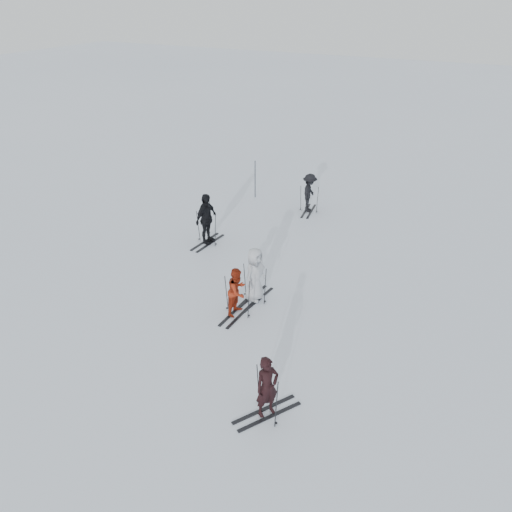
# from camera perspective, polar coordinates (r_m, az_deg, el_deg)

# --- Properties ---
(ground) EXTENTS (120.00, 120.00, 0.00)m
(ground) POSITION_cam_1_polar(r_m,az_deg,el_deg) (16.15, -1.61, -4.64)
(ground) COLOR silver
(ground) RESTS_ON ground
(skier_near_dark) EXTENTS (0.64, 0.70, 1.60)m
(skier_near_dark) POSITION_cam_1_polar(r_m,az_deg,el_deg) (11.72, 1.28, -14.83)
(skier_near_dark) COLOR black
(skier_near_dark) RESTS_ON ground
(skier_red) EXTENTS (0.61, 0.77, 1.54)m
(skier_red) POSITION_cam_1_polar(r_m,az_deg,el_deg) (14.96, -2.14, -4.14)
(skier_red) COLOR maroon
(skier_red) RESTS_ON ground
(skier_grey) EXTENTS (0.66, 0.93, 1.78)m
(skier_grey) POSITION_cam_1_polar(r_m,az_deg,el_deg) (15.55, -0.13, -2.20)
(skier_grey) COLOR #ACB0B6
(skier_grey) RESTS_ON ground
(skier_uphill_left) EXTENTS (0.58, 1.20, 1.99)m
(skier_uphill_left) POSITION_cam_1_polar(r_m,az_deg,el_deg) (19.08, -5.71, 4.18)
(skier_uphill_left) COLOR black
(skier_uphill_left) RESTS_ON ground
(skier_uphill_far) EXTENTS (0.79, 1.18, 1.70)m
(skier_uphill_far) POSITION_cam_1_polar(r_m,az_deg,el_deg) (21.97, 6.12, 7.13)
(skier_uphill_far) COLOR black
(skier_uphill_far) RESTS_ON ground
(skis_near_dark) EXTENTS (1.99, 1.73, 1.29)m
(skis_near_dark) POSITION_cam_1_polar(r_m,az_deg,el_deg) (11.83, 1.27, -15.38)
(skis_near_dark) COLOR black
(skis_near_dark) RESTS_ON ground
(skis_red) EXTENTS (1.79, 1.00, 1.28)m
(skis_red) POSITION_cam_1_polar(r_m,az_deg,el_deg) (15.03, -2.13, -4.54)
(skis_red) COLOR black
(skis_red) RESTS_ON ground
(skis_grey) EXTENTS (1.81, 1.10, 1.25)m
(skis_grey) POSITION_cam_1_polar(r_m,az_deg,el_deg) (15.68, -0.13, -3.02)
(skis_grey) COLOR black
(skis_grey) RESTS_ON ground
(skis_uphill_left) EXTENTS (1.88, 1.10, 1.32)m
(skis_uphill_left) POSITION_cam_1_polar(r_m,az_deg,el_deg) (19.22, -5.66, 3.27)
(skis_uphill_left) COLOR black
(skis_uphill_left) RESTS_ON ground
(skis_uphill_far) EXTENTS (1.78, 1.12, 1.22)m
(skis_uphill_far) POSITION_cam_1_polar(r_m,az_deg,el_deg) (22.06, 6.09, 6.55)
(skis_uphill_far) COLOR black
(skis_uphill_far) RESTS_ON ground
(piste_marker) EXTENTS (0.05, 0.05, 1.77)m
(piste_marker) POSITION_cam_1_polar(r_m,az_deg,el_deg) (23.41, -0.11, 8.77)
(piste_marker) COLOR black
(piste_marker) RESTS_ON ground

